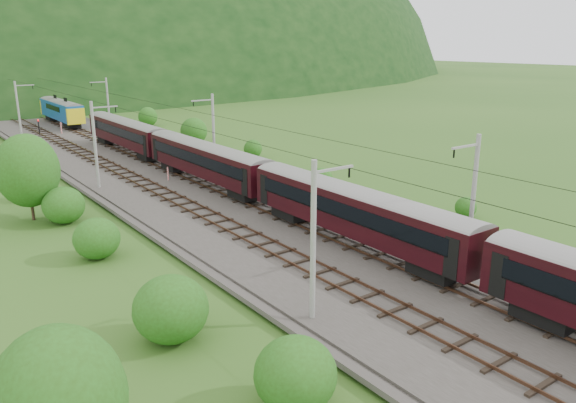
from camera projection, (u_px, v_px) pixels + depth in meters
ground at (398, 291)px, 31.54m from camera, size 600.00×600.00×0.00m
railbed at (292, 240)px, 39.24m from camera, size 14.00×220.00×0.30m
track_left at (263, 244)px, 37.81m from camera, size 2.40×220.00×0.27m
track_right at (318, 230)px, 40.55m from camera, size 2.40×220.00×0.27m
catenary_left at (96, 143)px, 51.57m from camera, size 2.54×192.28×8.00m
catenary_right at (213, 131)px, 58.55m from camera, size 2.54×192.28×8.00m
overhead_wires at (292, 141)px, 37.32m from camera, size 4.83×198.00×0.03m
train at (269, 175)px, 44.65m from camera, size 2.67×128.03×4.63m
hazard_post_near at (61, 128)px, 82.85m from camera, size 0.17×0.17×1.63m
hazard_post_far at (168, 174)px, 55.12m from camera, size 0.14×0.14×1.32m
signal at (39, 126)px, 81.45m from camera, size 0.25×0.25×2.23m
vegetation_left at (82, 245)px, 32.25m from camera, size 12.79×145.55×6.81m
vegetation_right at (371, 184)px, 49.34m from camera, size 7.22×109.13×3.23m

